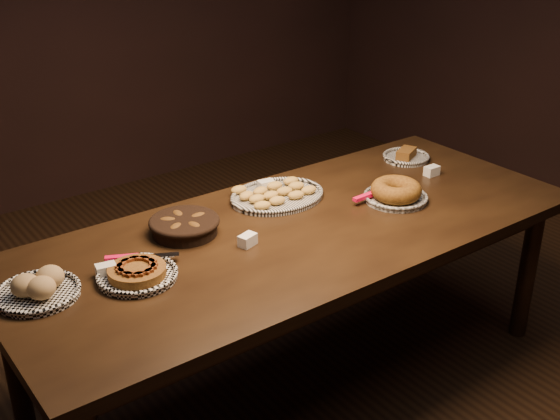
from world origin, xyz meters
TOP-DOWN VIEW (x-y plane):
  - ground at (0.00, 0.00)m, footprint 5.00×5.00m
  - buffet_table at (0.00, 0.00)m, footprint 2.40×1.00m
  - apple_tart_plate at (-0.70, 0.02)m, footprint 0.33×0.30m
  - madeleine_platter at (0.09, 0.27)m, footprint 0.43×0.35m
  - bundt_cake_plate at (0.50, -0.05)m, footprint 0.33×0.28m
  - croissant_basket at (-0.40, 0.22)m, footprint 0.28×0.28m
  - bread_roll_plate at (-1.02, 0.10)m, footprint 0.29×0.29m
  - loaf_plate at (0.89, 0.27)m, footprint 0.23×0.23m
  - tent_cards at (0.08, 0.09)m, footprint 1.70×0.50m

SIDE VIEW (x-z plane):
  - ground at x=0.00m, z-range 0.00..0.00m
  - buffet_table at x=0.00m, z-range 0.30..1.05m
  - loaf_plate at x=0.89m, z-range 0.74..0.80m
  - madeleine_platter at x=0.09m, z-range 0.74..0.79m
  - apple_tart_plate at x=-0.70m, z-range 0.74..0.80m
  - tent_cards at x=0.08m, z-range 0.75..0.79m
  - bread_roll_plate at x=-1.02m, z-range 0.74..0.83m
  - bundt_cake_plate at x=0.50m, z-range 0.74..0.83m
  - croissant_basket at x=-0.40m, z-range 0.75..0.82m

